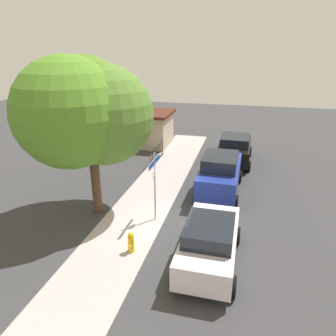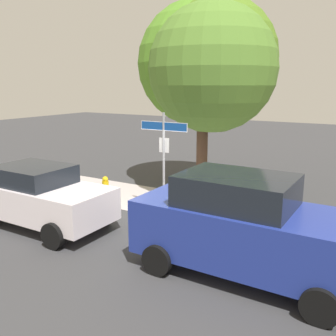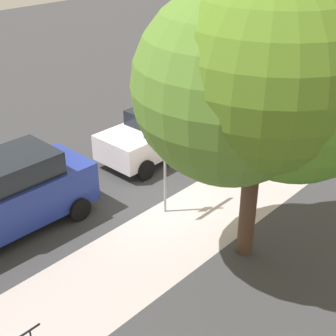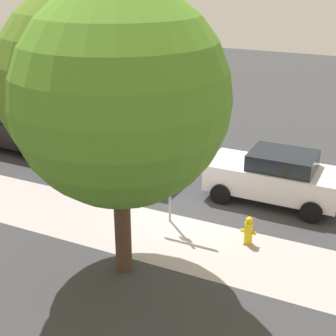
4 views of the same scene
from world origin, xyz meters
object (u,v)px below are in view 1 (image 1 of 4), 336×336
object	(u,v)px
car_white	(209,242)
shade_tree	(82,112)
street_sign	(155,174)
car_blue	(220,174)
utility_shed	(151,128)
fire_hydrant	(131,242)
car_black	(234,149)

from	to	relation	value
car_white	shade_tree	bearing A→B (deg)	67.71
street_sign	car_blue	distance (m)	4.21
street_sign	utility_shed	distance (m)	11.07
street_sign	shade_tree	distance (m)	3.81
fire_hydrant	utility_shed	bearing A→B (deg)	13.94
car_blue	utility_shed	distance (m)	9.22
street_sign	car_blue	bearing A→B (deg)	-35.64
shade_tree	fire_hydrant	distance (m)	5.44
car_black	utility_shed	bearing A→B (deg)	69.50
shade_tree	car_white	world-z (taller)	shade_tree
street_sign	shade_tree	world-z (taller)	shade_tree
shade_tree	car_black	world-z (taller)	shade_tree
car_blue	car_black	bearing A→B (deg)	-4.47
shade_tree	car_white	size ratio (longest dim) A/B	1.65
car_blue	utility_shed	world-z (taller)	utility_shed
street_sign	fire_hydrant	world-z (taller)	street_sign
car_black	fire_hydrant	xyz separation A→B (m)	(-10.46, 3.05, -0.52)
fire_hydrant	car_blue	bearing A→B (deg)	-24.29
shade_tree	fire_hydrant	world-z (taller)	shade_tree
utility_shed	fire_hydrant	size ratio (longest dim) A/B	4.50
car_white	car_blue	size ratio (longest dim) A/B	0.88
street_sign	car_white	size ratio (longest dim) A/B	0.74
car_white	street_sign	bearing A→B (deg)	47.72
car_white	fire_hydrant	distance (m)	2.80
car_white	utility_shed	xyz separation A→B (m)	(12.86, 5.96, 0.42)
car_blue	utility_shed	xyz separation A→B (m)	(7.19, 5.77, 0.24)
shade_tree	car_black	distance (m)	10.60
utility_shed	fire_hydrant	world-z (taller)	utility_shed
shade_tree	car_blue	size ratio (longest dim) A/B	1.46
street_sign	car_black	bearing A→B (deg)	-19.45
car_blue	car_black	distance (m)	4.78
street_sign	car_blue	xyz separation A→B (m)	(3.31, -2.38, -1.04)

